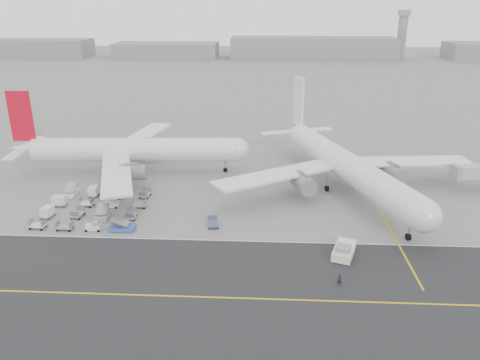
# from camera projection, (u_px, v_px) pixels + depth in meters

# --- Properties ---
(ground) EXTENTS (700.00, 700.00, 0.00)m
(ground) POSITION_uv_depth(u_px,v_px,m) (215.00, 234.00, 78.95)
(ground) COLOR gray
(ground) RESTS_ON ground
(taxiway) EXTENTS (220.00, 59.00, 0.03)m
(taxiway) POSITION_uv_depth(u_px,v_px,m) (239.00, 298.00, 61.94)
(taxiway) COLOR #2B2B2E
(taxiway) RESTS_ON ground
(horizon_buildings) EXTENTS (520.00, 28.00, 28.00)m
(horizon_buildings) POSITION_uv_depth(u_px,v_px,m) (297.00, 58.00, 319.89)
(horizon_buildings) COLOR gray
(horizon_buildings) RESTS_ON ground
(control_tower) EXTENTS (7.00, 7.00, 31.25)m
(control_tower) POSITION_uv_depth(u_px,v_px,m) (402.00, 33.00, 315.32)
(control_tower) COLOR gray
(control_tower) RESTS_ON ground
(airliner_a) EXTENTS (54.31, 53.60, 18.72)m
(airliner_a) POSITION_uv_depth(u_px,v_px,m) (130.00, 150.00, 105.67)
(airliner_a) COLOR white
(airliner_a) RESTS_ON ground
(airliner_b) EXTENTS (53.92, 54.92, 19.72)m
(airliner_b) POSITION_uv_depth(u_px,v_px,m) (344.00, 164.00, 95.33)
(airliner_b) COLOR white
(airliner_b) RESTS_ON ground
(pushback_tug) EXTENTS (4.65, 7.96, 2.26)m
(pushback_tug) POSITION_uv_depth(u_px,v_px,m) (344.00, 250.00, 71.93)
(pushback_tug) COLOR beige
(pushback_tug) RESTS_ON ground
(gse_cluster) EXTENTS (23.51, 22.68, 2.10)m
(gse_cluster) POSITION_uv_depth(u_px,v_px,m) (95.00, 212.00, 87.25)
(gse_cluster) COLOR gray
(gse_cluster) RESTS_ON ground
(stray_dolly) EXTENTS (2.10, 2.95, 1.67)m
(stray_dolly) POSITION_uv_depth(u_px,v_px,m) (213.00, 226.00, 81.64)
(stray_dolly) COLOR silver
(stray_dolly) RESTS_ON ground
(ground_crew_a) EXTENTS (0.74, 0.55, 1.84)m
(ground_crew_a) POSITION_uv_depth(u_px,v_px,m) (340.00, 280.00, 64.26)
(ground_crew_a) COLOR black
(ground_crew_a) RESTS_ON ground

